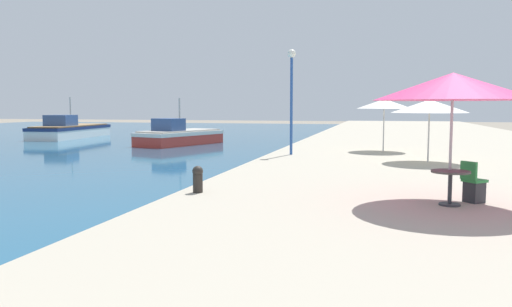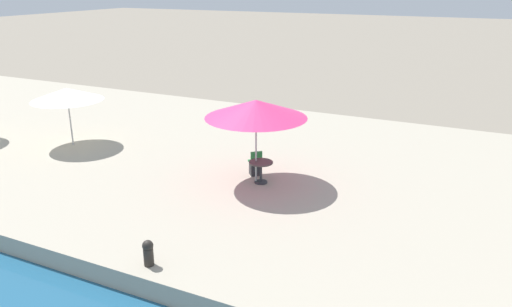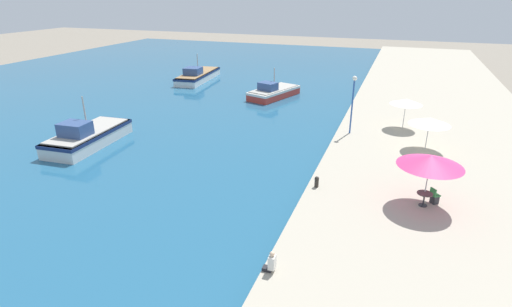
# 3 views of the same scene
# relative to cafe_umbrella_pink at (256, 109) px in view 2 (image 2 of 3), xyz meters

# --- Properties ---
(cafe_umbrella_pink) EXTENTS (3.31, 3.31, 2.80)m
(cafe_umbrella_pink) POSITION_rel_cafe_umbrella_pink_xyz_m (0.00, 0.00, 0.00)
(cafe_umbrella_pink) COLOR #B7B7B7
(cafe_umbrella_pink) RESTS_ON quay_promenade
(cafe_umbrella_white) EXTENTS (2.83, 2.83, 2.36)m
(cafe_umbrella_white) POSITION_rel_cafe_umbrella_pink_xyz_m (0.31, 8.49, -0.40)
(cafe_umbrella_white) COLOR #B7B7B7
(cafe_umbrella_white) RESTS_ON quay_promenade
(cafe_table) EXTENTS (0.80, 0.80, 0.74)m
(cafe_table) POSITION_rel_cafe_umbrella_pink_xyz_m (-0.01, -0.18, -1.98)
(cafe_table) COLOR #333338
(cafe_table) RESTS_ON quay_promenade
(cafe_chair_left) EXTENTS (0.59, 0.58, 0.91)m
(cafe_chair_left) POSITION_rel_cafe_umbrella_pink_xyz_m (0.54, 0.29, -2.19)
(cafe_chair_left) COLOR #2D2D33
(cafe_chair_left) RESTS_ON quay_promenade
(mooring_bollard) EXTENTS (0.26, 0.26, 0.65)m
(mooring_bollard) POSITION_rel_cafe_umbrella_pink_xyz_m (-5.76, 0.03, -2.16)
(mooring_bollard) COLOR #2D2823
(mooring_bollard) RESTS_ON quay_promenade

